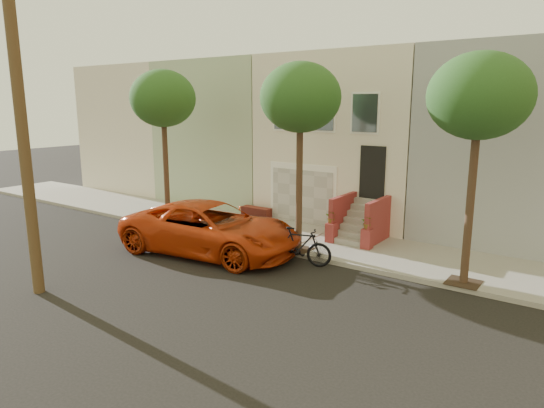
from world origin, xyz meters
The scene contains 9 objects.
ground centered at (0.00, 0.00, 0.00)m, with size 90.00×90.00×0.00m, color black.
sidewalk centered at (0.00, 5.35, 0.07)m, with size 40.00×3.70×0.15m, color gray.
house_row centered at (0.00, 11.19, 3.64)m, with size 33.10×11.70×7.00m.
tree_left centered at (-5.50, 3.90, 5.26)m, with size 2.70×2.57×6.30m.
tree_mid centered at (1.00, 3.90, 5.26)m, with size 2.70×2.57×6.30m.
tree_right centered at (6.50, 3.90, 5.26)m, with size 2.70×2.57×6.30m.
utility_pole centered at (8.00, -3.20, 5.19)m, with size 23.60×1.22×10.00m.
pickup_truck centered at (-1.50, 2.17, 0.88)m, with size 2.93×6.36×1.77m, color #B3300B.
motorcycle centered at (1.69, 2.87, 0.62)m, with size 0.58×2.07×1.24m, color black.
Camera 1 is at (9.50, -9.71, 5.12)m, focal length 31.81 mm.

